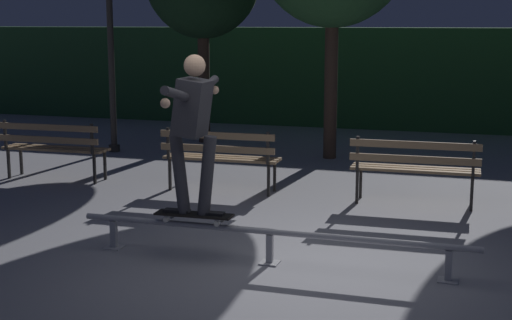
{
  "coord_description": "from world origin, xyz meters",
  "views": [
    {
      "loc": [
        1.94,
        -6.58,
        2.29
      ],
      "look_at": [
        -0.39,
        0.82,
        0.85
      ],
      "focal_mm": 52.33,
      "sensor_mm": 36.0,
      "label": 1
    }
  ],
  "objects_px": {
    "skateboarder": "(193,121)",
    "park_bench_right_center": "(415,164)",
    "park_bench_left_center": "(220,153)",
    "lamp_post_left": "(110,11)",
    "skateboard": "(194,215)",
    "grind_rail": "(270,237)",
    "park_bench_leftmost": "(53,144)"
  },
  "relations": [
    {
      "from": "skateboard",
      "to": "park_bench_right_center",
      "type": "height_order",
      "value": "park_bench_right_center"
    },
    {
      "from": "skateboard",
      "to": "skateboarder",
      "type": "distance_m",
      "value": 0.94
    },
    {
      "from": "park_bench_leftmost",
      "to": "lamp_post_left",
      "type": "relative_size",
      "value": 0.41
    },
    {
      "from": "grind_rail",
      "to": "skateboarder",
      "type": "height_order",
      "value": "skateboarder"
    },
    {
      "from": "park_bench_left_center",
      "to": "skateboard",
      "type": "bearing_deg",
      "value": -75.05
    },
    {
      "from": "park_bench_left_center",
      "to": "lamp_post_left",
      "type": "bearing_deg",
      "value": 139.8
    },
    {
      "from": "park_bench_left_center",
      "to": "lamp_post_left",
      "type": "height_order",
      "value": "lamp_post_left"
    },
    {
      "from": "skateboard",
      "to": "park_bench_left_center",
      "type": "relative_size",
      "value": 0.49
    },
    {
      "from": "grind_rail",
      "to": "skateboard",
      "type": "distance_m",
      "value": 0.79
    },
    {
      "from": "grind_rail",
      "to": "skateboarder",
      "type": "bearing_deg",
      "value": 179.99
    },
    {
      "from": "grind_rail",
      "to": "park_bench_leftmost",
      "type": "xyz_separation_m",
      "value": [
        -4.1,
        2.73,
        0.27
      ]
    },
    {
      "from": "park_bench_leftmost",
      "to": "lamp_post_left",
      "type": "distance_m",
      "value": 3.17
    },
    {
      "from": "skateboard",
      "to": "park_bench_leftmost",
      "type": "bearing_deg",
      "value": 140.62
    },
    {
      "from": "park_bench_left_center",
      "to": "park_bench_right_center",
      "type": "distance_m",
      "value": 2.6
    },
    {
      "from": "park_bench_leftmost",
      "to": "park_bench_left_center",
      "type": "height_order",
      "value": "same"
    },
    {
      "from": "skateboarder",
      "to": "park_bench_right_center",
      "type": "relative_size",
      "value": 0.97
    },
    {
      "from": "grind_rail",
      "to": "park_bench_leftmost",
      "type": "relative_size",
      "value": 2.44
    },
    {
      "from": "skateboard",
      "to": "park_bench_leftmost",
      "type": "xyz_separation_m",
      "value": [
        -3.33,
        2.73,
        0.12
      ]
    },
    {
      "from": "park_bench_right_center",
      "to": "park_bench_leftmost",
      "type": "bearing_deg",
      "value": 180.0
    },
    {
      "from": "skateboard",
      "to": "park_bench_left_center",
      "type": "bearing_deg",
      "value": 104.95
    },
    {
      "from": "skateboarder",
      "to": "lamp_post_left",
      "type": "xyz_separation_m",
      "value": [
        -3.66,
        5.21,
        1.13
      ]
    },
    {
      "from": "park_bench_leftmost",
      "to": "lamp_post_left",
      "type": "bearing_deg",
      "value": 97.67
    },
    {
      "from": "skateboarder",
      "to": "park_bench_left_center",
      "type": "height_order",
      "value": "skateboarder"
    },
    {
      "from": "park_bench_left_center",
      "to": "lamp_post_left",
      "type": "relative_size",
      "value": 0.41
    },
    {
      "from": "grind_rail",
      "to": "park_bench_left_center",
      "type": "relative_size",
      "value": 2.44
    },
    {
      "from": "skateboarder",
      "to": "park_bench_leftmost",
      "type": "bearing_deg",
      "value": 140.65
    },
    {
      "from": "skateboard",
      "to": "lamp_post_left",
      "type": "xyz_separation_m",
      "value": [
        -3.66,
        5.21,
        2.06
      ]
    },
    {
      "from": "skateboard",
      "to": "park_bench_right_center",
      "type": "relative_size",
      "value": 0.49
    },
    {
      "from": "grind_rail",
      "to": "lamp_post_left",
      "type": "height_order",
      "value": "lamp_post_left"
    },
    {
      "from": "lamp_post_left",
      "to": "park_bench_leftmost",
      "type": "bearing_deg",
      "value": -82.33
    },
    {
      "from": "skateboarder",
      "to": "park_bench_leftmost",
      "type": "relative_size",
      "value": 0.97
    },
    {
      "from": "park_bench_leftmost",
      "to": "park_bench_right_center",
      "type": "relative_size",
      "value": 1.0
    }
  ]
}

